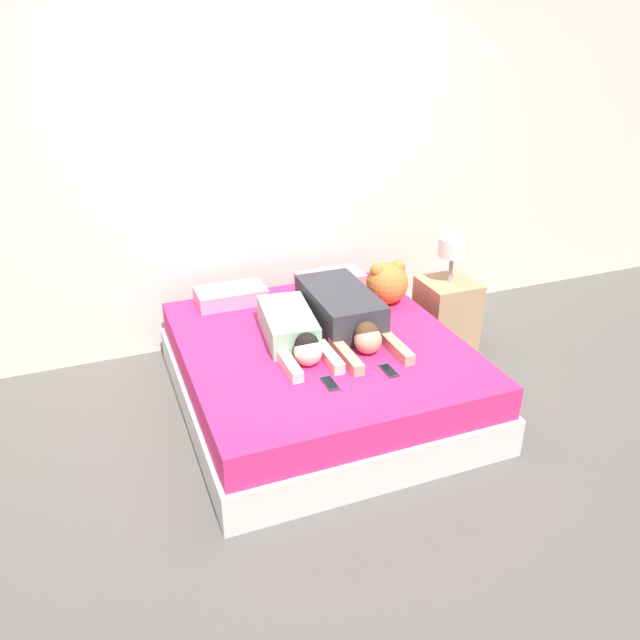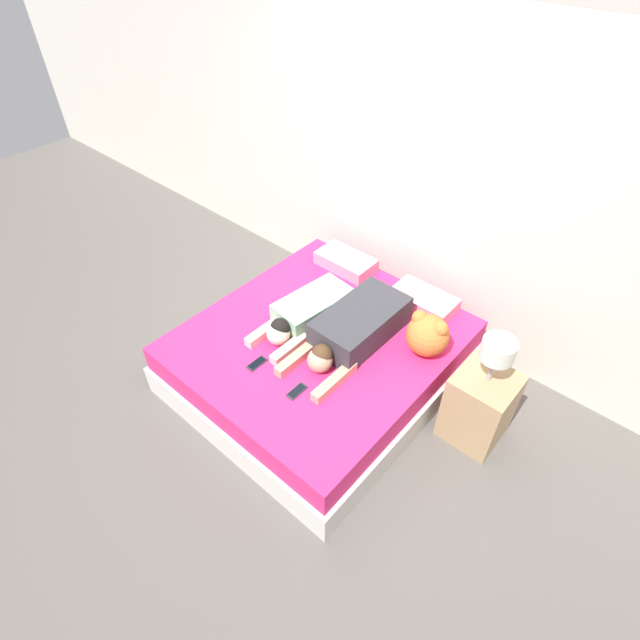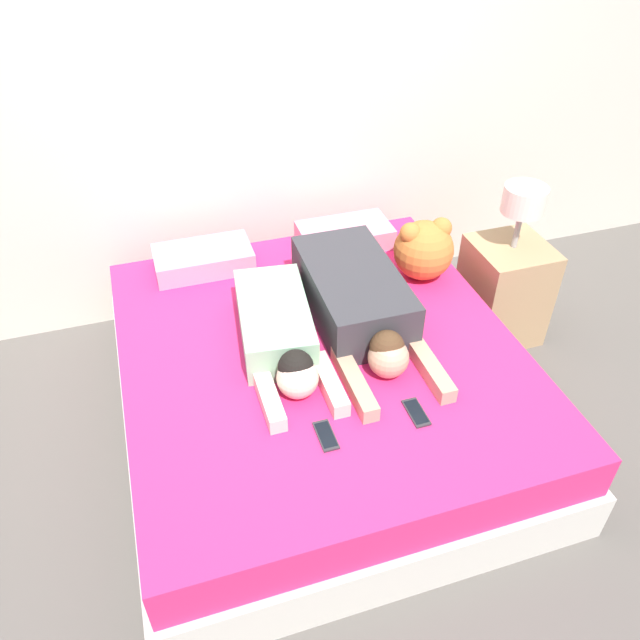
# 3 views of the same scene
# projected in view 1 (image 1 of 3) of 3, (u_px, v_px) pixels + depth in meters

# --- Properties ---
(ground_plane) EXTENTS (12.00, 12.00, 0.00)m
(ground_plane) POSITION_uv_depth(u_px,v_px,m) (320.00, 401.00, 4.25)
(ground_plane) COLOR #5B5651
(wall_back) EXTENTS (12.00, 0.06, 2.60)m
(wall_back) POSITION_uv_depth(u_px,v_px,m) (264.00, 174.00, 4.61)
(wall_back) COLOR beige
(wall_back) RESTS_ON ground_plane
(bed) EXTENTS (1.80, 1.97, 0.46)m
(bed) POSITION_uv_depth(u_px,v_px,m) (320.00, 372.00, 4.15)
(bed) COLOR beige
(bed) RESTS_ON ground_plane
(pillow_head_left) EXTENTS (0.50, 0.28, 0.11)m
(pillow_head_left) POSITION_uv_depth(u_px,v_px,m) (231.00, 296.00, 4.54)
(pillow_head_left) COLOR pink
(pillow_head_left) RESTS_ON bed
(pillow_head_right) EXTENTS (0.50, 0.28, 0.11)m
(pillow_head_right) POSITION_uv_depth(u_px,v_px,m) (330.00, 280.00, 4.80)
(pillow_head_right) COLOR pink
(pillow_head_right) RESTS_ON bed
(person_left) EXTENTS (0.37, 0.88, 0.20)m
(person_left) POSITION_uv_depth(u_px,v_px,m) (293.00, 331.00, 3.97)
(person_left) COLOR #8CBF99
(person_left) RESTS_ON bed
(person_right) EXTENTS (0.40, 1.06, 0.24)m
(person_right) POSITION_uv_depth(u_px,v_px,m) (344.00, 312.00, 4.17)
(person_right) COLOR #333338
(person_right) RESTS_ON bed
(cell_phone_left) EXTENTS (0.06, 0.15, 0.01)m
(cell_phone_left) POSITION_uv_depth(u_px,v_px,m) (330.00, 383.00, 3.57)
(cell_phone_left) COLOR #2D2D33
(cell_phone_left) RESTS_ON bed
(cell_phone_right) EXTENTS (0.06, 0.15, 0.01)m
(cell_phone_right) POSITION_uv_depth(u_px,v_px,m) (389.00, 371.00, 3.70)
(cell_phone_right) COLOR #2D2D33
(cell_phone_right) RESTS_ON bed
(plush_toy) EXTENTS (0.30, 0.30, 0.32)m
(plush_toy) POSITION_uv_depth(u_px,v_px,m) (387.00, 282.00, 4.50)
(plush_toy) COLOR orange
(plush_toy) RESTS_ON bed
(nightstand) EXTENTS (0.39, 0.39, 0.91)m
(nightstand) POSITION_uv_depth(u_px,v_px,m) (446.00, 311.00, 4.76)
(nightstand) COLOR tan
(nightstand) RESTS_ON ground_plane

